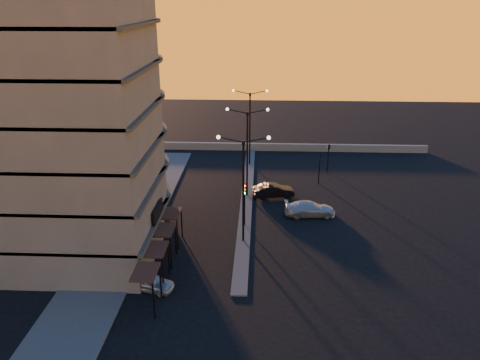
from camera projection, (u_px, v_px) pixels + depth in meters
name	position (u px, v px, depth m)	size (l,w,h in m)	color
ground	(243.00, 242.00, 40.44)	(120.00, 120.00, 0.00)	black
sidewalk_west	(135.00, 218.00, 44.59)	(5.00, 40.00, 0.12)	#4D4D4A
median	(247.00, 195.00, 49.72)	(1.20, 36.00, 0.12)	#4D4D4A
parapet	(265.00, 147.00, 64.36)	(44.00, 0.50, 1.00)	gray
building	(66.00, 104.00, 36.73)	(14.35, 17.08, 25.00)	#67635A
streetlamp_near	(243.00, 181.00, 38.40)	(4.32, 0.32, 9.51)	black
streetlamp_mid	(247.00, 146.00, 47.71)	(4.32, 0.32, 9.51)	black
streetlamp_far	(250.00, 121.00, 57.01)	(4.32, 0.32, 9.51)	black
traffic_light_main	(245.00, 198.00, 42.06)	(0.28, 0.44, 4.25)	black
signal_east_a	(319.00, 167.00, 52.42)	(0.13, 0.16, 3.60)	black
signal_east_b	(329.00, 147.00, 55.65)	(0.42, 1.99, 3.60)	black
car_hatchback	(149.00, 282.00, 33.61)	(1.46, 3.64, 1.24)	silver
car_sedan	(273.00, 191.00, 49.27)	(1.52, 4.35, 1.43)	black
car_wagon	(310.00, 209.00, 45.05)	(1.96, 4.83, 1.40)	silver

